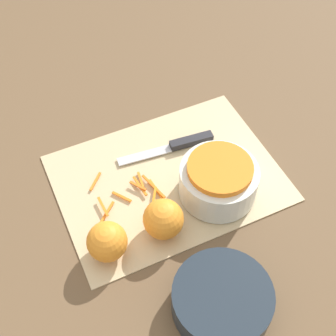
{
  "coord_description": "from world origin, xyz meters",
  "views": [
    {
      "loc": [
        0.25,
        0.54,
        0.8
      ],
      "look_at": [
        0.0,
        0.0,
        0.04
      ],
      "focal_mm": 50.0,
      "sensor_mm": 36.0,
      "label": 1
    }
  ],
  "objects_px": {
    "orange_left": "(163,219)",
    "orange_right": "(107,242)",
    "bowl_speckled": "(219,179)",
    "knife": "(182,144)",
    "bowl_dark": "(222,300)"
  },
  "relations": [
    {
      "from": "bowl_dark",
      "to": "orange_left",
      "type": "xyz_separation_m",
      "value": [
        0.03,
        -0.18,
        0.02
      ]
    },
    {
      "from": "bowl_speckled",
      "to": "orange_left",
      "type": "bearing_deg",
      "value": 14.79
    },
    {
      "from": "knife",
      "to": "orange_right",
      "type": "height_order",
      "value": "orange_right"
    },
    {
      "from": "bowl_speckled",
      "to": "knife",
      "type": "distance_m",
      "value": 0.15
    },
    {
      "from": "knife",
      "to": "orange_right",
      "type": "relative_size",
      "value": 2.91
    },
    {
      "from": "bowl_speckled",
      "to": "knife",
      "type": "bearing_deg",
      "value": -85.58
    },
    {
      "from": "orange_left",
      "to": "orange_right",
      "type": "height_order",
      "value": "orange_left"
    },
    {
      "from": "bowl_speckled",
      "to": "orange_right",
      "type": "relative_size",
      "value": 2.08
    },
    {
      "from": "orange_left",
      "to": "orange_right",
      "type": "distance_m",
      "value": 0.11
    },
    {
      "from": "orange_right",
      "to": "knife",
      "type": "bearing_deg",
      "value": -143.41
    },
    {
      "from": "bowl_speckled",
      "to": "orange_left",
      "type": "distance_m",
      "value": 0.14
    },
    {
      "from": "knife",
      "to": "orange_right",
      "type": "bearing_deg",
      "value": 42.19
    },
    {
      "from": "bowl_dark",
      "to": "knife",
      "type": "distance_m",
      "value": 0.37
    },
    {
      "from": "bowl_speckled",
      "to": "knife",
      "type": "height_order",
      "value": "bowl_speckled"
    },
    {
      "from": "bowl_speckled",
      "to": "orange_right",
      "type": "height_order",
      "value": "bowl_speckled"
    }
  ]
}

